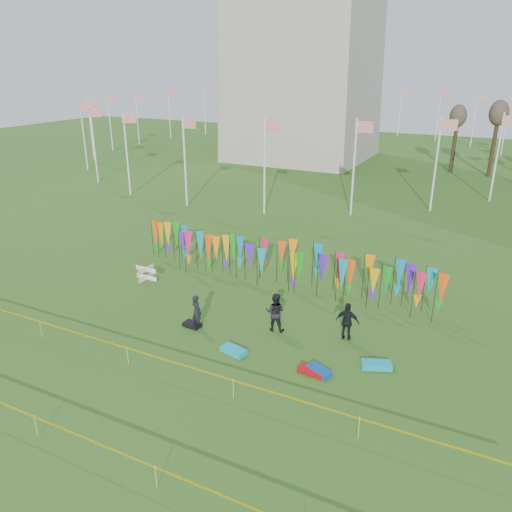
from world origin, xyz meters
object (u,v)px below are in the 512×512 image
at_px(kite_bag_blue, 319,371).
at_px(kite_bag_teal, 376,365).
at_px(person_right, 347,322).
at_px(kite_bag_black, 192,325).
at_px(person_mid, 275,312).
at_px(kite_bag_turquoise, 234,351).
at_px(box_kite, 146,273).
at_px(kite_bag_red, 312,371).
at_px(person_left, 197,311).

distance_m(kite_bag_blue, kite_bag_teal, 2.52).
distance_m(person_right, kite_bag_black, 7.45).
bearing_deg(kite_bag_blue, kite_bag_black, 172.00).
height_order(person_mid, kite_bag_black, person_mid).
height_order(kite_bag_turquoise, kite_bag_blue, kite_bag_turquoise).
bearing_deg(kite_bag_teal, kite_bag_blue, -143.95).
distance_m(box_kite, person_mid, 9.53).
bearing_deg(kite_bag_black, kite_bag_red, -9.48).
distance_m(person_right, kite_bag_teal, 2.61).
bearing_deg(box_kite, kite_bag_turquoise, -28.99).
height_order(person_left, person_mid, person_mid).
relative_size(person_mid, kite_bag_teal, 1.54).
relative_size(box_kite, person_left, 0.48).
height_order(kite_bag_blue, kite_bag_black, kite_bag_blue).
relative_size(person_mid, kite_bag_black, 2.23).
height_order(box_kite, kite_bag_red, box_kite).
distance_m(person_right, kite_bag_red, 3.44).
xyz_separation_m(box_kite, person_left, (5.81, -3.48, 0.44)).
bearing_deg(kite_bag_black, person_right, 17.30).
xyz_separation_m(person_left, kite_bag_turquoise, (2.70, -1.24, -0.74)).
relative_size(person_mid, kite_bag_blue, 1.83).
relative_size(person_right, kite_bag_turquoise, 1.58).
relative_size(person_left, kite_bag_red, 1.48).
bearing_deg(person_right, box_kite, -11.72).
height_order(person_right, kite_bag_teal, person_right).
relative_size(person_left, person_mid, 0.89).
xyz_separation_m(kite_bag_turquoise, kite_bag_red, (3.66, 0.07, -0.01)).
xyz_separation_m(person_left, person_right, (6.82, 2.14, 0.07)).
relative_size(person_right, kite_bag_teal, 1.47).
distance_m(kite_bag_blue, kite_bag_red, 0.28).
height_order(person_right, kite_bag_turquoise, person_right).
relative_size(kite_bag_turquoise, kite_bag_teal, 0.93).
height_order(box_kite, kite_bag_teal, box_kite).
distance_m(box_kite, kite_bag_blue, 13.21).
xyz_separation_m(person_mid, kite_bag_black, (-3.75, -1.50, -0.86)).
height_order(kite_bag_blue, kite_bag_red, kite_bag_blue).
bearing_deg(kite_bag_teal, kite_bag_turquoise, -164.06).
xyz_separation_m(person_mid, kite_bag_blue, (3.11, -2.47, -0.85)).
bearing_deg(kite_bag_red, person_mid, 137.81).
xyz_separation_m(kite_bag_blue, kite_bag_teal, (2.04, 1.48, 0.01)).
xyz_separation_m(box_kite, kite_bag_turquoise, (8.51, -4.72, -0.29)).
bearing_deg(person_left, kite_bag_black, 34.68).
bearing_deg(kite_bag_blue, person_left, 171.19).
bearing_deg(kite_bag_teal, person_mid, 169.18).
bearing_deg(box_kite, kite_bag_blue, -19.94).
bearing_deg(person_mid, person_right, -178.90).
distance_m(box_kite, person_left, 6.78).
relative_size(person_left, person_right, 0.93).
distance_m(kite_bag_blue, kite_bag_black, 6.93).
relative_size(person_mid, kite_bag_turquoise, 1.65).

